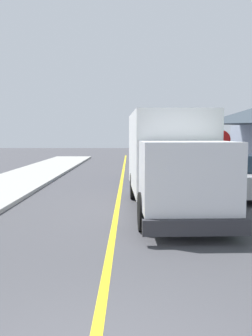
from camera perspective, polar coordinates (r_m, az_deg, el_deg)
The scene contains 6 objects.
centre_line_yellow at distance 13.48m, azimuth -1.21°, elevation -5.14°, with size 0.16×56.00×0.01m, color gold.
box_truck at distance 11.68m, azimuth 7.05°, elevation 1.90°, with size 2.70×7.27×3.20m.
parked_car_near at distance 18.05m, azimuth 5.16°, elevation 0.06°, with size 2.01×4.48×1.67m.
parked_car_mid at distance 24.73m, azimuth 4.51°, elevation 1.52°, with size 1.98×4.47×1.67m.
parked_van_across at distance 14.84m, azimuth 19.38°, elevation -1.39°, with size 1.98×4.47×1.67m.
stop_sign at distance 15.30m, azimuth 14.97°, elevation 2.93°, with size 0.80×0.10×2.65m.
Camera 1 is at (0.41, -3.24, 2.48)m, focal length 38.07 mm.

